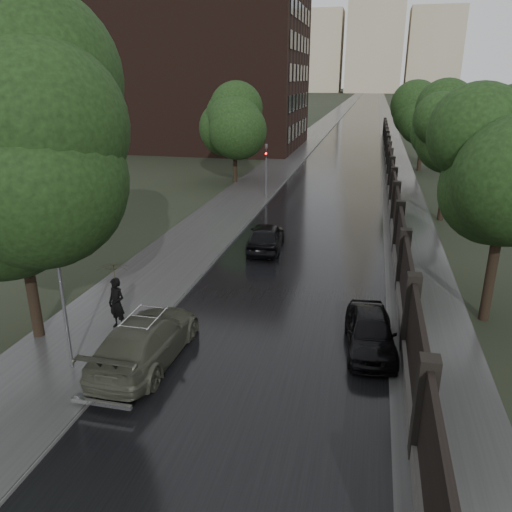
% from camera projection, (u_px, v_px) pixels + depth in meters
% --- Properties ---
extents(ground, '(800.00, 800.00, 0.00)m').
position_uv_depth(ground, '(230.00, 428.00, 12.73)').
color(ground, black).
rests_on(ground, ground).
extents(road, '(8.00, 420.00, 0.02)m').
position_uv_depth(road, '(368.00, 101.00, 186.97)').
color(road, black).
rests_on(road, ground).
extents(sidewalk_left, '(4.00, 420.00, 0.16)m').
position_uv_depth(sidewalk_left, '(351.00, 101.00, 188.21)').
color(sidewalk_left, '#2D2D2D').
rests_on(sidewalk_left, ground).
extents(verge_right, '(3.00, 420.00, 0.08)m').
position_uv_depth(verge_right, '(383.00, 101.00, 185.80)').
color(verge_right, '#2D2D2D').
rests_on(verge_right, ground).
extents(fence_right, '(0.45, 75.72, 2.70)m').
position_uv_depth(fence_right, '(390.00, 174.00, 40.77)').
color(fence_right, '#383533').
rests_on(fence_right, ground).
extents(tree_left_near, '(5.44, 5.44, 9.16)m').
position_uv_depth(tree_left_near, '(9.00, 149.00, 14.91)').
color(tree_left_near, black).
rests_on(tree_left_near, ground).
extents(tree_left_far, '(4.25, 4.25, 7.39)m').
position_uv_depth(tree_left_far, '(234.00, 119.00, 40.15)').
color(tree_left_far, black).
rests_on(tree_left_far, ground).
extents(tree_right_a, '(4.08, 4.08, 7.01)m').
position_uv_depth(tree_right_a, '(506.00, 187.00, 16.81)').
color(tree_right_a, black).
rests_on(tree_right_a, ground).
extents(tree_right_b, '(4.08, 4.08, 7.01)m').
position_uv_depth(tree_right_b, '(450.00, 140.00, 29.65)').
color(tree_right_b, black).
rests_on(tree_right_b, ground).
extents(tree_right_c, '(4.08, 4.08, 7.01)m').
position_uv_depth(tree_right_c, '(424.00, 117.00, 46.15)').
color(tree_right_c, black).
rests_on(tree_right_c, ground).
extents(lamp_post, '(0.25, 0.12, 5.11)m').
position_uv_depth(lamp_post, '(62.00, 290.00, 14.34)').
color(lamp_post, '#59595E').
rests_on(lamp_post, ground).
extents(traffic_light, '(0.16, 0.32, 4.00)m').
position_uv_depth(traffic_light, '(266.00, 167.00, 35.74)').
color(traffic_light, '#59595E').
rests_on(traffic_light, ground).
extents(brick_building, '(24.00, 18.00, 20.00)m').
position_uv_depth(brick_building, '(202.00, 64.00, 60.83)').
color(brick_building, black).
rests_on(brick_building, ground).
extents(stalinist_tower, '(92.00, 30.00, 159.00)m').
position_uv_depth(stalinist_tower, '(377.00, 19.00, 274.87)').
color(stalinist_tower, tan).
rests_on(stalinist_tower, ground).
extents(volga_sedan, '(2.12, 5.12, 1.48)m').
position_uv_depth(volga_sedan, '(146.00, 339.00, 15.55)').
color(volga_sedan, '#3F4134').
rests_on(volga_sedan, ground).
extents(hatchback_left, '(2.04, 4.35, 1.44)m').
position_uv_depth(hatchback_left, '(266.00, 237.00, 25.63)').
color(hatchback_left, black).
rests_on(hatchback_left, ground).
extents(car_right_near, '(1.91, 3.97, 1.31)m').
position_uv_depth(car_right_near, '(370.00, 331.00, 16.22)').
color(car_right_near, black).
rests_on(car_right_near, ground).
extents(pedestrian_umbrella, '(1.36, 1.37, 2.89)m').
position_uv_depth(pedestrian_umbrella, '(114.00, 277.00, 16.88)').
color(pedestrian_umbrella, black).
rests_on(pedestrian_umbrella, sidewalk_left).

